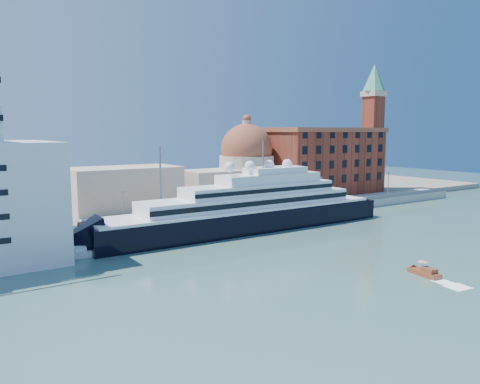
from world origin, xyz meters
TOP-DOWN VIEW (x-y plane):
  - ground at (0.00, 0.00)m, footprint 400.00×400.00m
  - quay at (0.00, 34.00)m, footprint 180.00×10.00m
  - land at (0.00, 75.00)m, footprint 260.00×72.00m
  - quay_fence at (0.00, 29.50)m, footprint 180.00×0.10m
  - superyacht at (-5.39, 23.00)m, footprint 85.08×11.79m
  - service_barge at (-44.55, 21.37)m, footprint 11.37×6.05m
  - water_taxi at (2.02, -23.45)m, footprint 2.66×5.92m
  - warehouse at (52.00, 52.00)m, footprint 43.00×19.00m
  - campanile at (76.00, 52.00)m, footprint 8.40×8.40m
  - church at (6.39, 57.72)m, footprint 66.00×18.00m
  - lamp_posts at (-12.67, 32.27)m, footprint 120.80×2.40m

SIDE VIEW (x-z plane):
  - ground at x=0.00m, z-range 0.00..0.00m
  - water_taxi at x=2.02m, z-range -0.71..2.01m
  - service_barge at x=-44.55m, z-range -0.52..1.92m
  - land at x=0.00m, z-range 0.00..2.00m
  - quay at x=0.00m, z-range 0.00..2.50m
  - quay_fence at x=0.00m, z-range 2.50..3.70m
  - superyacht at x=-5.39m, z-range -8.33..17.10m
  - lamp_posts at x=-12.67m, z-range 0.84..18.84m
  - church at x=6.39m, z-range -1.84..23.66m
  - warehouse at x=52.00m, z-range 2.16..25.41m
  - campanile at x=76.00m, z-range 5.26..52.26m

